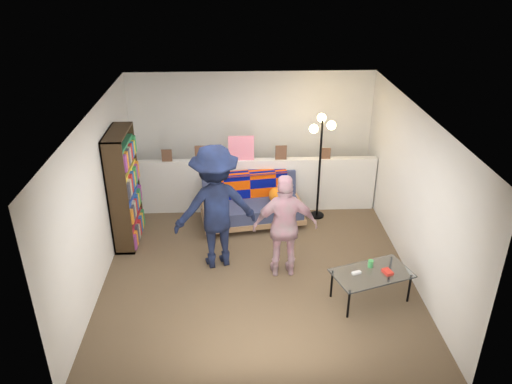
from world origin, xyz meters
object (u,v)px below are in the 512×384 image
futon_sofa (253,204)px  person_right (285,226)px  person_left (215,207)px  coffee_table (372,274)px  floor_lamp (321,146)px  bookshelf (124,192)px

futon_sofa → person_right: bearing=-75.3°
person_left → coffee_table: bearing=139.9°
person_right → floor_lamp: bearing=-115.0°
coffee_table → person_left: person_left is taller
bookshelf → coffee_table: (3.60, -1.72, -0.47)m
person_left → person_right: (1.00, -0.32, -0.17)m
bookshelf → floor_lamp: bearing=12.0°
futon_sofa → person_left: bearing=-115.9°
bookshelf → floor_lamp: size_ratio=1.00×
futon_sofa → bookshelf: size_ratio=0.98×
futon_sofa → coffee_table: bearing=-55.3°
futon_sofa → person_left: size_ratio=0.96×
bookshelf → floor_lamp: 3.34m
coffee_table → person_right: size_ratio=0.74×
floor_lamp → bookshelf: bearing=-168.0°
bookshelf → person_left: person_left is taller
bookshelf → coffee_table: bookshelf is taller
coffee_table → person_right: 1.37m
futon_sofa → person_right: (0.41, -1.54, 0.45)m
floor_lamp → person_right: 1.97m
floor_lamp → coffee_table: bearing=-81.4°
floor_lamp → person_left: 2.29m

